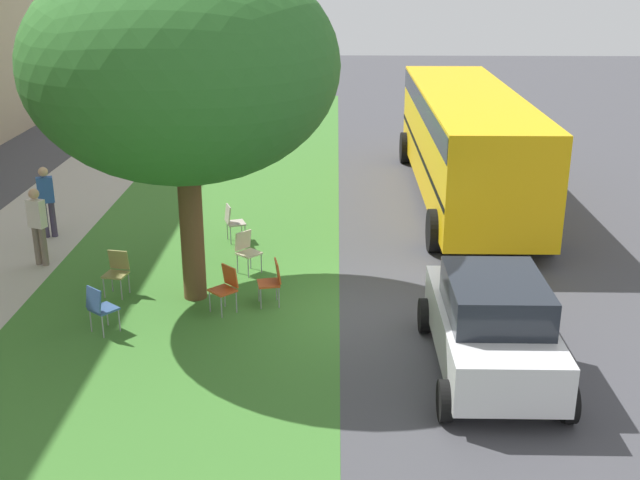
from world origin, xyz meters
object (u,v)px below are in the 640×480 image
at_px(chair_4, 233,220).
at_px(parked_car, 492,324).
at_px(chair_0, 272,279).
at_px(chair_5, 226,285).
at_px(chair_1, 247,249).
at_px(street_tree, 182,66).
at_px(chair_2, 100,306).
at_px(chair_3, 117,269).
at_px(pedestrian_1, 38,224).
at_px(school_bus, 467,135).
at_px(pedestrian_0, 46,199).

xyz_separation_m(chair_4, parked_car, (-5.96, -4.80, 0.32)).
bearing_deg(chair_0, chair_5, 110.68).
height_order(chair_0, chair_1, same).
relative_size(street_tree, chair_2, 7.36).
bearing_deg(chair_4, chair_5, -174.77).
relative_size(chair_3, chair_4, 1.00).
distance_m(chair_4, parked_car, 7.66).
distance_m(chair_0, chair_4, 3.66).
distance_m(chair_2, pedestrian_1, 3.89).
bearing_deg(chair_5, street_tree, 47.39).
xyz_separation_m(chair_0, chair_5, (-0.32, 0.84, 0.00)).
bearing_deg(chair_1, pedestrian_1, 85.71).
distance_m(chair_0, chair_2, 3.16).
distance_m(chair_2, school_bus, 11.21).
bearing_deg(pedestrian_1, parked_car, -116.99).
distance_m(chair_2, chair_4, 5.03).
xyz_separation_m(street_tree, chair_1, (1.28, -0.87, -3.89)).
height_order(chair_0, chair_2, same).
xyz_separation_m(street_tree, chair_0, (-0.32, -1.52, -3.89)).
height_order(chair_2, chair_3, same).
relative_size(chair_1, pedestrian_1, 0.52).
distance_m(chair_2, parked_car, 6.63).
relative_size(chair_0, pedestrian_1, 0.52).
height_order(chair_4, parked_car, parked_car).
bearing_deg(parked_car, chair_3, 66.34).
bearing_deg(pedestrian_0, school_bus, -72.13).
bearing_deg(pedestrian_1, chair_5, -117.88).
xyz_separation_m(chair_2, parked_car, (-1.24, -6.51, 0.32)).
distance_m(chair_2, pedestrian_0, 5.61).
distance_m(pedestrian_0, pedestrian_1, 1.80).
height_order(chair_0, chair_3, same).
distance_m(chair_1, chair_3, 2.66).
xyz_separation_m(chair_2, chair_5, (0.94, -2.06, 0.00)).
distance_m(chair_3, chair_5, 2.33).
height_order(street_tree, parked_car, street_tree).
relative_size(chair_2, pedestrian_1, 0.52).
xyz_separation_m(parked_car, school_bus, (9.45, -1.02, 0.92)).
xyz_separation_m(chair_5, pedestrian_1, (2.25, 4.25, 0.41)).
bearing_deg(pedestrian_0, chair_3, -142.89).
bearing_deg(parked_car, chair_2, 79.23).
bearing_deg(chair_3, chair_2, -174.96).
bearing_deg(chair_3, parked_car, -113.66).
xyz_separation_m(chair_2, chair_3, (1.68, 0.15, 0.00)).
distance_m(chair_1, chair_5, 1.92).
relative_size(parked_car, pedestrian_0, 2.19).
bearing_deg(pedestrian_1, chair_2, -145.54).
distance_m(chair_4, pedestrian_1, 4.21).
distance_m(chair_1, chair_4, 1.94).
height_order(chair_5, school_bus, school_bus).
bearing_deg(chair_1, pedestrian_0, 66.77).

